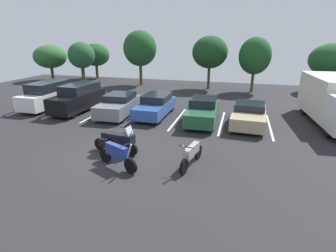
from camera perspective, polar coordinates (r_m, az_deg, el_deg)
ground at (r=12.49m, az=-11.33°, el=-6.61°), size 44.00×44.00×0.10m
motorcycle_touring at (r=12.49m, az=-11.01°, el=-3.02°), size 2.32×0.95×1.41m
motorcycle_second at (r=11.19m, az=-10.90°, el=-6.09°), size 2.11×1.06×1.30m
motorcycle_third at (r=11.17m, az=5.09°, el=-6.10°), size 0.71×2.19×1.27m
parking_stripes at (r=18.44m, az=-6.72°, el=2.26°), size 17.50×4.97×0.01m
car_white at (r=22.15m, az=-24.53°, el=6.08°), size 1.86×4.75×1.97m
car_black at (r=20.40m, az=-18.80°, el=5.78°), size 1.94×4.81×1.94m
car_grey at (r=18.57m, az=-10.56°, el=4.47°), size 2.07×4.37×1.46m
car_blue at (r=18.17m, az=-2.71°, el=4.43°), size 1.82×4.46×1.44m
car_green at (r=16.96m, az=7.53°, el=3.30°), size 1.87×4.56×1.51m
car_tan at (r=16.95m, az=17.08°, el=2.32°), size 2.18×4.34×1.34m
box_truck at (r=19.17m, az=32.37°, el=4.72°), size 3.00×7.18×2.85m
tree_rear at (r=36.01m, az=-24.11°, el=13.50°), size 3.84×3.84×4.21m
tree_left at (r=32.36m, az=-18.20°, el=14.28°), size 2.95×2.95×4.61m
tree_far_right at (r=30.10m, az=32.01°, el=11.97°), size 4.26×4.26×4.62m
tree_center_right at (r=29.78m, az=-6.07°, el=16.30°), size 3.56×3.56×5.82m
tree_center_left at (r=27.70m, az=9.03°, el=15.44°), size 3.53×3.53×5.27m
tree_far_left at (r=35.80m, az=-15.37°, el=14.59°), size 3.49×3.49×4.34m
tree_center at (r=27.12m, az=18.26°, el=14.18°), size 3.00×3.00×5.18m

